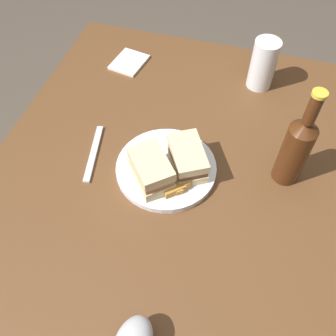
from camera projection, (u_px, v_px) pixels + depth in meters
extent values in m
plane|color=#4C4238|center=(169.00, 283.00, 1.47)|extent=(6.00, 6.00, 0.00)
cube|color=brown|center=(169.00, 244.00, 1.18)|extent=(1.14, 0.91, 0.72)
cylinder|color=white|center=(166.00, 168.00, 0.90)|extent=(0.25, 0.25, 0.02)
cube|color=beige|center=(152.00, 175.00, 0.86)|extent=(0.13, 0.13, 0.03)
cube|color=#B27A4C|center=(151.00, 170.00, 0.85)|extent=(0.13, 0.12, 0.02)
cube|color=beige|center=(151.00, 164.00, 0.83)|extent=(0.13, 0.13, 0.03)
cube|color=beige|center=(187.00, 163.00, 0.89)|extent=(0.14, 0.12, 0.02)
cube|color=brown|center=(187.00, 158.00, 0.87)|extent=(0.13, 0.11, 0.02)
cube|color=beige|center=(188.00, 153.00, 0.85)|extent=(0.14, 0.12, 0.02)
cube|color=#B77F33|center=(175.00, 189.00, 0.85)|extent=(0.05, 0.05, 0.02)
cube|color=#B77F33|center=(192.00, 178.00, 0.86)|extent=(0.06, 0.05, 0.02)
cube|color=gold|center=(177.00, 186.00, 0.85)|extent=(0.04, 0.04, 0.02)
cube|color=gold|center=(168.00, 185.00, 0.85)|extent=(0.04, 0.02, 0.02)
cube|color=#B77F33|center=(161.00, 186.00, 0.85)|extent=(0.06, 0.04, 0.02)
cylinder|color=white|center=(263.00, 64.00, 1.04)|extent=(0.07, 0.07, 0.15)
cylinder|color=#C67014|center=(260.00, 78.00, 1.08)|extent=(0.06, 0.06, 0.05)
cylinder|color=#47230F|center=(293.00, 154.00, 0.83)|extent=(0.06, 0.06, 0.16)
cone|color=#47230F|center=(306.00, 126.00, 0.76)|extent=(0.06, 0.06, 0.02)
cylinder|color=#47230F|center=(313.00, 109.00, 0.72)|extent=(0.03, 0.03, 0.07)
cylinder|color=gold|center=(320.00, 94.00, 0.69)|extent=(0.03, 0.03, 0.01)
cube|color=white|center=(129.00, 62.00, 1.15)|extent=(0.12, 0.11, 0.01)
cube|color=silver|center=(94.00, 153.00, 0.94)|extent=(0.18, 0.05, 0.01)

